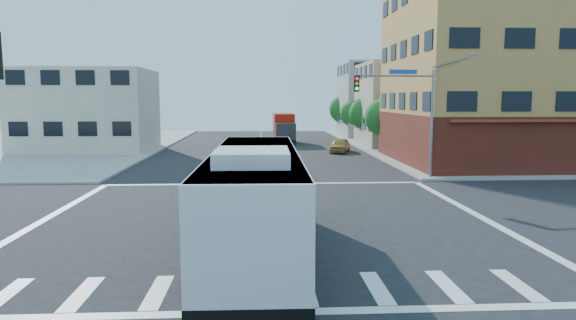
{
  "coord_description": "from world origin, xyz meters",
  "views": [
    {
      "loc": [
        -0.21,
        -21.49,
        5.21
      ],
      "look_at": [
        1.14,
        2.92,
        2.25
      ],
      "focal_mm": 32.0,
      "sensor_mm": 36.0,
      "label": 1
    }
  ],
  "objects": [
    {
      "name": "street_tree_a",
      "position": [
        11.9,
        27.92,
        3.59
      ],
      "size": [
        3.6,
        3.6,
        5.53
      ],
      "color": "#362113",
      "rests_on": "ground"
    },
    {
      "name": "box_truck",
      "position": [
        2.6,
        37.78,
        1.66
      ],
      "size": [
        2.37,
        7.62,
        3.42
      ],
      "rotation": [
        0.0,
        0.0,
        0.02
      ],
      "color": "#28282D",
      "rests_on": "ground"
    },
    {
      "name": "ground",
      "position": [
        0.0,
        0.0,
        0.0
      ],
      "size": [
        120.0,
        120.0,
        0.0
      ],
      "primitive_type": "plane",
      "color": "black",
      "rests_on": "ground"
    },
    {
      "name": "parked_car",
      "position": [
        7.54,
        27.5,
        0.69
      ],
      "size": [
        2.78,
        4.34,
        1.38
      ],
      "primitive_type": "imported",
      "rotation": [
        0.0,
        0.0,
        -0.31
      ],
      "color": "#B88C48",
      "rests_on": "ground"
    },
    {
      "name": "building_west",
      "position": [
        -17.02,
        29.98,
        4.01
      ],
      "size": [
        12.06,
        10.06,
        8.0
      ],
      "color": "beige",
      "rests_on": "ground"
    },
    {
      "name": "corner_building_ne",
      "position": [
        19.99,
        18.48,
        5.89
      ],
      "size": [
        18.1,
        15.44,
        14.0
      ],
      "color": "#B67941",
      "rests_on": "ground"
    },
    {
      "name": "street_tree_b",
      "position": [
        11.9,
        35.92,
        3.75
      ],
      "size": [
        3.8,
        3.8,
        5.79
      ],
      "color": "#362113",
      "rests_on": "ground"
    },
    {
      "name": "street_tree_d",
      "position": [
        11.9,
        51.92,
        3.88
      ],
      "size": [
        4.0,
        4.0,
        6.03
      ],
      "color": "#362113",
      "rests_on": "ground"
    },
    {
      "name": "sidewalk_ne",
      "position": [
        35.0,
        35.0,
        0.07
      ],
      "size": [
        50.0,
        50.0,
        0.15
      ],
      "primitive_type": "cube",
      "color": "gray",
      "rests_on": "ground"
    },
    {
      "name": "building_east_far",
      "position": [
        16.98,
        47.98,
        5.01
      ],
      "size": [
        12.06,
        10.06,
        10.0
      ],
      "color": "gray",
      "rests_on": "ground"
    },
    {
      "name": "street_tree_c",
      "position": [
        11.9,
        43.92,
        3.46
      ],
      "size": [
        3.4,
        3.4,
        5.29
      ],
      "color": "#362113",
      "rests_on": "ground"
    },
    {
      "name": "transit_bus",
      "position": [
        -0.37,
        -4.78,
        1.89
      ],
      "size": [
        3.06,
        13.07,
        3.86
      ],
      "rotation": [
        0.0,
        0.0,
        -0.01
      ],
      "color": "black",
      "rests_on": "ground"
    },
    {
      "name": "signal_mast_ne",
      "position": [
        9.08,
        10.62,
        4.98
      ],
      "size": [
        7.91,
        1.13,
        8.07
      ],
      "color": "slate",
      "rests_on": "ground"
    },
    {
      "name": "building_east_near",
      "position": [
        16.98,
        33.98,
        4.51
      ],
      "size": [
        12.06,
        10.06,
        9.0
      ],
      "color": "tan",
      "rests_on": "ground"
    }
  ]
}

